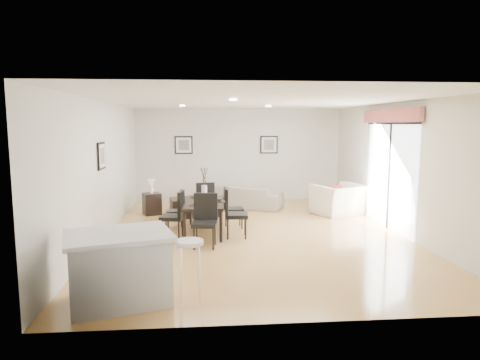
{
  "coord_description": "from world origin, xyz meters",
  "views": [
    {
      "loc": [
        -1.02,
        -8.55,
        2.24
      ],
      "look_at": [
        -0.26,
        0.4,
        1.08
      ],
      "focal_mm": 32.0,
      "sensor_mm": 36.0,
      "label": 1
    }
  ],
  "objects": [
    {
      "name": "ground",
      "position": [
        0.0,
        0.0,
        0.0
      ],
      "size": [
        8.0,
        8.0,
        0.0
      ],
      "primitive_type": "plane",
      "color": "tan",
      "rests_on": "ground"
    },
    {
      "name": "wall_back",
      "position": [
        0.0,
        4.0,
        1.35
      ],
      "size": [
        6.0,
        0.04,
        2.7
      ],
      "primitive_type": "cube",
      "color": "silver",
      "rests_on": "ground"
    },
    {
      "name": "wall_front",
      "position": [
        0.0,
        -4.0,
        1.35
      ],
      "size": [
        6.0,
        0.04,
        2.7
      ],
      "primitive_type": "cube",
      "color": "silver",
      "rests_on": "ground"
    },
    {
      "name": "wall_left",
      "position": [
        -3.0,
        0.0,
        1.35
      ],
      "size": [
        0.04,
        8.0,
        2.7
      ],
      "primitive_type": "cube",
      "color": "silver",
      "rests_on": "ground"
    },
    {
      "name": "wall_right",
      "position": [
        3.0,
        0.0,
        1.35
      ],
      "size": [
        0.04,
        8.0,
        2.7
      ],
      "primitive_type": "cube",
      "color": "silver",
      "rests_on": "ground"
    },
    {
      "name": "ceiling",
      "position": [
        0.0,
        0.0,
        2.7
      ],
      "size": [
        6.0,
        8.0,
        0.02
      ],
      "primitive_type": "cube",
      "color": "white",
      "rests_on": "wall_back"
    },
    {
      "name": "sofa",
      "position": [
        0.05,
        2.86,
        0.3
      ],
      "size": [
        2.23,
        1.6,
        0.61
      ],
      "primitive_type": "imported",
      "rotation": [
        0.0,
        0.0,
        2.72
      ],
      "color": "gray",
      "rests_on": "ground"
    },
    {
      "name": "armchair",
      "position": [
        2.34,
        1.75,
        0.38
      ],
      "size": [
        1.47,
        1.4,
        0.75
      ],
      "primitive_type": "imported",
      "rotation": [
        0.0,
        0.0,
        3.56
      ],
      "color": "white",
      "rests_on": "ground"
    },
    {
      "name": "courtyard_plant_b",
      "position": [
        5.5,
        1.23,
        0.31
      ],
      "size": [
        0.42,
        0.42,
        0.62
      ],
      "primitive_type": "imported",
      "rotation": [
        0.0,
        0.0,
        -0.22
      ],
      "color": "#3A5D28",
      "rests_on": "ground"
    },
    {
      "name": "dining_table",
      "position": [
        -1.02,
        0.18,
        0.6
      ],
      "size": [
        0.87,
        1.63,
        0.66
      ],
      "rotation": [
        0.0,
        0.0,
        -0.05
      ],
      "color": "black",
      "rests_on": "ground"
    },
    {
      "name": "dining_chair_wnear",
      "position": [
        -1.58,
        -0.23,
        0.53
      ],
      "size": [
        0.49,
        0.49,
        0.95
      ],
      "rotation": [
        0.0,
        0.0,
        -1.74
      ],
      "color": "black",
      "rests_on": "ground"
    },
    {
      "name": "dining_chair_wfar",
      "position": [
        -1.58,
        0.59,
        0.47
      ],
      "size": [
        0.42,
        0.42,
        0.84
      ],
      "rotation": [
        0.0,
        0.0,
        -1.44
      ],
      "color": "black",
      "rests_on": "ground"
    },
    {
      "name": "dining_chair_enear",
      "position": [
        -0.47,
        -0.21,
        0.56
      ],
      "size": [
        0.48,
        0.48,
        0.99
      ],
      "rotation": [
        0.0,
        0.0,
        1.5
      ],
      "color": "black",
      "rests_on": "ground"
    },
    {
      "name": "dining_chair_efar",
      "position": [
        -0.46,
        0.58,
        0.5
      ],
      "size": [
        0.43,
        0.43,
        0.9
      ],
      "rotation": [
        0.0,
        0.0,
        1.63
      ],
      "color": "black",
      "rests_on": "ground"
    },
    {
      "name": "dining_chair_head",
      "position": [
        -1.01,
        -0.79,
        0.55
      ],
      "size": [
        0.49,
        0.49,
        0.98
      ],
      "rotation": [
        0.0,
        0.0,
        -0.13
      ],
      "color": "black",
      "rests_on": "ground"
    },
    {
      "name": "dining_chair_foot",
      "position": [
        -1.01,
        1.17,
        0.52
      ],
      "size": [
        0.47,
        0.47,
        0.94
      ],
      "rotation": [
        0.0,
        0.0,
        3.28
      ],
      "color": "black",
      "rests_on": "ground"
    },
    {
      "name": "vase",
      "position": [
        -1.02,
        0.18,
        0.98
      ],
      "size": [
        0.77,
        1.26,
        0.71
      ],
      "color": "white",
      "rests_on": "dining_table"
    },
    {
      "name": "coffee_table",
      "position": [
        -1.27,
        1.87,
        0.22
      ],
      "size": [
        1.23,
        0.87,
        0.45
      ],
      "primitive_type": "cube",
      "rotation": [
        0.0,
        0.0,
        0.19
      ],
      "color": "black",
      "rests_on": "ground"
    },
    {
      "name": "side_table",
      "position": [
        -2.33,
        2.15,
        0.27
      ],
      "size": [
        0.52,
        0.52,
        0.54
      ],
      "primitive_type": "cube",
      "rotation": [
        0.0,
        0.0,
        0.36
      ],
      "color": "black",
      "rests_on": "ground"
    },
    {
      "name": "table_lamp",
      "position": [
        -2.33,
        2.15,
        0.77
      ],
      "size": [
        0.18,
        0.18,
        0.35
      ],
      "color": "white",
      "rests_on": "side_table"
    },
    {
      "name": "cushion",
      "position": [
        2.23,
        1.64,
        0.59
      ],
      "size": [
        0.33,
        0.16,
        0.32
      ],
      "primitive_type": "cube",
      "rotation": [
        0.0,
        0.0,
        3.34
      ],
      "color": "#A42515",
      "rests_on": "armchair"
    },
    {
      "name": "kitchen_island",
      "position": [
        -2.1,
        -3.23,
        0.46
      ],
      "size": [
        1.52,
        1.32,
        0.9
      ],
      "rotation": [
        0.0,
        0.0,
        0.3
      ],
      "color": "silver",
      "rests_on": "ground"
    },
    {
      "name": "bar_stool",
      "position": [
        -1.21,
        -3.23,
        0.67
      ],
      "size": [
        0.36,
        0.36,
        0.78
      ],
      "color": "white",
      "rests_on": "ground"
    },
    {
      "name": "framed_print_back_left",
      "position": [
        -1.6,
        3.97,
        1.65
      ],
      "size": [
        0.52,
        0.04,
        0.52
      ],
      "color": "black",
      "rests_on": "wall_back"
    },
    {
      "name": "framed_print_back_right",
      "position": [
        0.9,
        3.97,
        1.65
      ],
      "size": [
        0.52,
        0.04,
        0.52
      ],
      "color": "black",
      "rests_on": "wall_back"
    },
    {
      "name": "framed_print_left_wall",
      "position": [
        -2.97,
        -0.2,
        1.65
      ],
      "size": [
        0.04,
        0.52,
        0.52
      ],
      "rotation": [
        0.0,
        0.0,
        1.57
      ],
      "color": "black",
      "rests_on": "wall_left"
    },
    {
      "name": "sliding_door",
      "position": [
        2.96,
        0.3,
        1.66
      ],
      "size": [
        0.12,
        2.7,
        2.57
      ],
      "color": "white",
      "rests_on": "wall_right"
    }
  ]
}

